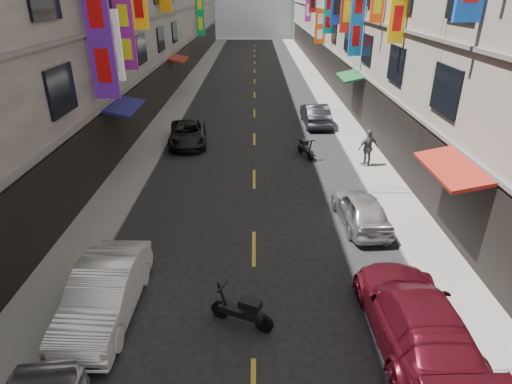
{
  "coord_description": "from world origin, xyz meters",
  "views": [
    {
      "loc": [
        0.04,
        5.49,
        8.06
      ],
      "look_at": [
        0.06,
        13.5,
        4.27
      ],
      "focal_mm": 30.0,
      "sensor_mm": 36.0,
      "label": 1
    }
  ],
  "objects_px": {
    "car_right_far": "(315,114)",
    "pedestrian_rfar": "(368,148)",
    "scooter_far_right": "(305,148)",
    "car_left_mid": "(104,293)",
    "car_right_near": "(416,318)",
    "car_left_far": "(188,134)",
    "car_right_mid": "(361,209)",
    "scooter_crossing": "(243,311)"
  },
  "relations": [
    {
      "from": "scooter_far_right",
      "to": "car_right_far",
      "type": "relative_size",
      "value": 0.41
    },
    {
      "from": "scooter_crossing",
      "to": "car_right_far",
      "type": "relative_size",
      "value": 0.39
    },
    {
      "from": "scooter_crossing",
      "to": "scooter_far_right",
      "type": "distance_m",
      "value": 13.11
    },
    {
      "from": "car_left_mid",
      "to": "pedestrian_rfar",
      "type": "bearing_deg",
      "value": 49.17
    },
    {
      "from": "car_left_mid",
      "to": "car_right_near",
      "type": "distance_m",
      "value": 8.06
    },
    {
      "from": "car_left_mid",
      "to": "scooter_far_right",
      "type": "bearing_deg",
      "value": 62.33
    },
    {
      "from": "scooter_crossing",
      "to": "car_right_near",
      "type": "distance_m",
      "value": 4.34
    },
    {
      "from": "scooter_far_right",
      "to": "car_left_far",
      "type": "relative_size",
      "value": 0.39
    },
    {
      "from": "scooter_crossing",
      "to": "pedestrian_rfar",
      "type": "relative_size",
      "value": 0.92
    },
    {
      "from": "car_right_mid",
      "to": "car_left_mid",
      "type": "bearing_deg",
      "value": 27.44
    },
    {
      "from": "scooter_crossing",
      "to": "scooter_far_right",
      "type": "bearing_deg",
      "value": 11.73
    },
    {
      "from": "scooter_crossing",
      "to": "car_right_far",
      "type": "height_order",
      "value": "car_right_far"
    },
    {
      "from": "scooter_far_right",
      "to": "car_left_mid",
      "type": "relative_size",
      "value": 0.4
    },
    {
      "from": "car_right_far",
      "to": "pedestrian_rfar",
      "type": "distance_m",
      "value": 7.73
    },
    {
      "from": "scooter_crossing",
      "to": "pedestrian_rfar",
      "type": "distance_m",
      "value": 12.67
    },
    {
      "from": "car_right_near",
      "to": "pedestrian_rfar",
      "type": "height_order",
      "value": "pedestrian_rfar"
    },
    {
      "from": "scooter_crossing",
      "to": "car_left_mid",
      "type": "height_order",
      "value": "car_left_mid"
    },
    {
      "from": "car_left_mid",
      "to": "car_right_mid",
      "type": "xyz_separation_m",
      "value": [
        8.0,
        5.01,
        -0.09
      ]
    },
    {
      "from": "car_left_far",
      "to": "pedestrian_rfar",
      "type": "bearing_deg",
      "value": -27.94
    },
    {
      "from": "car_left_far",
      "to": "car_right_far",
      "type": "relative_size",
      "value": 1.04
    },
    {
      "from": "car_right_far",
      "to": "car_left_mid",
      "type": "bearing_deg",
      "value": 64.76
    },
    {
      "from": "scooter_crossing",
      "to": "car_right_mid",
      "type": "height_order",
      "value": "car_right_mid"
    },
    {
      "from": "car_right_near",
      "to": "pedestrian_rfar",
      "type": "distance_m",
      "value": 11.92
    },
    {
      "from": "scooter_far_right",
      "to": "pedestrian_rfar",
      "type": "xyz_separation_m",
      "value": [
        2.9,
        -1.57,
        0.6
      ]
    },
    {
      "from": "car_left_far",
      "to": "scooter_crossing",
      "type": "bearing_deg",
      "value": -83.41
    },
    {
      "from": "car_right_near",
      "to": "scooter_crossing",
      "type": "bearing_deg",
      "value": -9.6
    },
    {
      "from": "car_left_far",
      "to": "car_right_near",
      "type": "height_order",
      "value": "car_right_near"
    },
    {
      "from": "scooter_crossing",
      "to": "scooter_far_right",
      "type": "relative_size",
      "value": 0.96
    },
    {
      "from": "pedestrian_rfar",
      "to": "scooter_crossing",
      "type": "bearing_deg",
      "value": 39.42
    },
    {
      "from": "car_right_mid",
      "to": "pedestrian_rfar",
      "type": "xyz_separation_m",
      "value": [
        1.63,
        5.8,
        0.4
      ]
    },
    {
      "from": "car_left_mid",
      "to": "pedestrian_rfar",
      "type": "distance_m",
      "value": 14.48
    },
    {
      "from": "scooter_far_right",
      "to": "car_left_mid",
      "type": "bearing_deg",
      "value": 43.68
    },
    {
      "from": "car_right_near",
      "to": "car_right_far",
      "type": "xyz_separation_m",
      "value": [
        0.0,
        19.36,
        -0.05
      ]
    },
    {
      "from": "car_right_far",
      "to": "pedestrian_rfar",
      "type": "relative_size",
      "value": 2.33
    },
    {
      "from": "car_right_near",
      "to": "scooter_far_right",
      "type": "bearing_deg",
      "value": -85.97
    },
    {
      "from": "car_right_near",
      "to": "pedestrian_rfar",
      "type": "bearing_deg",
      "value": -99.24
    },
    {
      "from": "pedestrian_rfar",
      "to": "car_left_mid",
      "type": "bearing_deg",
      "value": 25.56
    },
    {
      "from": "scooter_crossing",
      "to": "car_left_far",
      "type": "height_order",
      "value": "car_left_far"
    },
    {
      "from": "car_right_mid",
      "to": "car_left_far",
      "type": "bearing_deg",
      "value": -54.97
    },
    {
      "from": "car_right_near",
      "to": "car_right_far",
      "type": "height_order",
      "value": "car_right_near"
    },
    {
      "from": "car_right_near",
      "to": "car_left_mid",
      "type": "bearing_deg",
      "value": -8.55
    },
    {
      "from": "scooter_crossing",
      "to": "car_right_far",
      "type": "bearing_deg",
      "value": 12.14
    }
  ]
}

